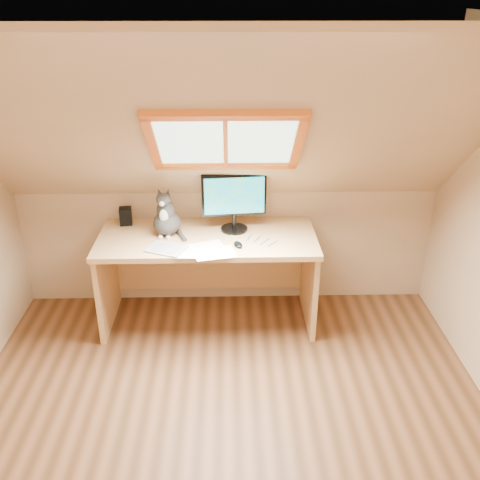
{
  "coord_description": "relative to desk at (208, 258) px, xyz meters",
  "views": [
    {
      "loc": [
        0.02,
        -2.41,
        2.54
      ],
      "look_at": [
        0.09,
        1.0,
        0.92
      ],
      "focal_mm": 40.0,
      "sensor_mm": 36.0,
      "label": 1
    }
  ],
  "objects": [
    {
      "name": "ground",
      "position": [
        0.15,
        -1.45,
        -0.55
      ],
      "size": [
        3.5,
        3.5,
        0.0
      ],
      "primitive_type": "plane",
      "color": "brown",
      "rests_on": "ground"
    },
    {
      "name": "room_shell",
      "position": [
        0.15,
        -1.54,
        0.88
      ],
      "size": [
        3.52,
        3.52,
        2.41
      ],
      "color": "tan",
      "rests_on": "ground"
    },
    {
      "name": "desk",
      "position": [
        0.0,
        0.0,
        0.0
      ],
      "size": [
        1.71,
        0.75,
        0.78
      ],
      "color": "tan",
      "rests_on": "ground"
    },
    {
      "name": "monitor",
      "position": [
        0.21,
        0.03,
        0.5
      ],
      "size": [
        0.51,
        0.21,
        0.47
      ],
      "color": "black",
      "rests_on": "desk"
    },
    {
      "name": "cat",
      "position": [
        -0.32,
        -0.03,
        0.37
      ],
      "size": [
        0.25,
        0.28,
        0.39
      ],
      "color": "#3C3835",
      "rests_on": "desk"
    },
    {
      "name": "desk_speaker",
      "position": [
        -0.67,
        0.18,
        0.3
      ],
      "size": [
        0.11,
        0.11,
        0.14
      ],
      "primitive_type": "cube",
      "rotation": [
        0.0,
        0.0,
        0.14
      ],
      "color": "black",
      "rests_on": "desk"
    },
    {
      "name": "graphics_tablet",
      "position": [
        -0.29,
        -0.31,
        0.24
      ],
      "size": [
        0.33,
        0.29,
        0.01
      ],
      "primitive_type": "cube",
      "rotation": [
        0.0,
        0.0,
        -0.41
      ],
      "color": "#B2B2B7",
      "rests_on": "desk"
    },
    {
      "name": "mouse",
      "position": [
        0.24,
        -0.26,
        0.25
      ],
      "size": [
        0.09,
        0.12,
        0.03
      ],
      "primitive_type": "ellipsoid",
      "rotation": [
        0.0,
        0.0,
        0.33
      ],
      "color": "black",
      "rests_on": "desk"
    },
    {
      "name": "papers",
      "position": [
        -0.03,
        -0.33,
        0.23
      ],
      "size": [
        0.35,
        0.3,
        0.01
      ],
      "color": "white",
      "rests_on": "desk"
    },
    {
      "name": "cables",
      "position": [
        0.32,
        -0.19,
        0.24
      ],
      "size": [
        0.51,
        0.26,
        0.01
      ],
      "color": "silver",
      "rests_on": "desk"
    }
  ]
}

